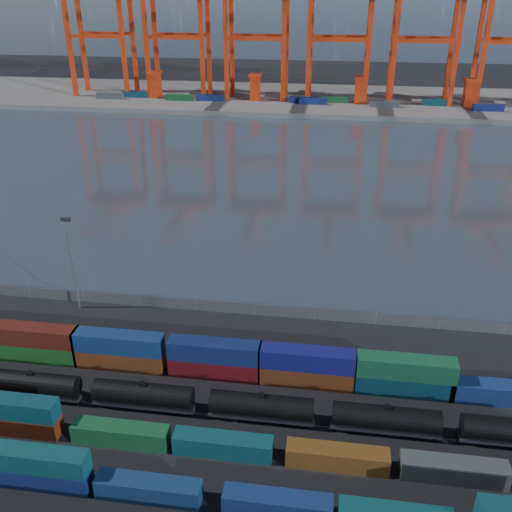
# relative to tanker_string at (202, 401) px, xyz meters

# --- Properties ---
(ground) EXTENTS (700.00, 700.00, 0.00)m
(ground) POSITION_rel_tanker_string_xyz_m (3.19, -3.26, -2.09)
(ground) COLOR black
(ground) RESTS_ON ground
(harbor_water) EXTENTS (700.00, 700.00, 0.00)m
(harbor_water) POSITION_rel_tanker_string_xyz_m (3.19, 101.74, -2.09)
(harbor_water) COLOR #2D3642
(harbor_water) RESTS_ON ground
(far_quay) EXTENTS (700.00, 70.00, 2.00)m
(far_quay) POSITION_rel_tanker_string_xyz_m (3.19, 206.74, -1.09)
(far_quay) COLOR #514F4C
(far_quay) RESTS_ON ground
(container_row_south) EXTENTS (139.37, 2.35, 5.01)m
(container_row_south) POSITION_rel_tanker_string_xyz_m (3.47, -13.79, -0.17)
(container_row_south) COLOR #3A3B3F
(container_row_south) RESTS_ON ground
(container_row_mid) EXTENTS (127.74, 2.40, 5.12)m
(container_row_mid) POSITION_rel_tanker_string_xyz_m (7.54, -6.35, -0.58)
(container_row_mid) COLOR #120F4E
(container_row_mid) RESTS_ON ground
(container_row_north) EXTENTS (130.60, 2.66, 5.67)m
(container_row_north) POSITION_rel_tanker_string_xyz_m (-4.77, 7.99, 0.27)
(container_row_north) COLOR navy
(container_row_north) RESTS_ON ground
(tanker_string) EXTENTS (91.08, 2.92, 4.18)m
(tanker_string) POSITION_rel_tanker_string_xyz_m (0.00, 0.00, 0.00)
(tanker_string) COLOR black
(tanker_string) RESTS_ON ground
(waterfront_fence) EXTENTS (160.12, 0.12, 2.20)m
(waterfront_fence) POSITION_rel_tanker_string_xyz_m (3.19, 24.74, -1.09)
(waterfront_fence) COLOR #595B5E
(waterfront_fence) RESTS_ON ground
(yard_light_mast) EXTENTS (1.60, 0.40, 16.60)m
(yard_light_mast) POSITION_rel_tanker_string_xyz_m (-26.81, 22.74, 7.20)
(yard_light_mast) COLOR slate
(yard_light_mast) RESTS_ON ground
(quay_containers) EXTENTS (172.58, 10.99, 2.60)m
(quay_containers) POSITION_rel_tanker_string_xyz_m (-7.80, 192.21, 1.21)
(quay_containers) COLOR navy
(quay_containers) RESTS_ON far_quay
(straddle_carriers) EXTENTS (140.00, 7.00, 11.10)m
(straddle_carriers) POSITION_rel_tanker_string_xyz_m (0.69, 196.74, 5.73)
(straddle_carriers) COLOR red
(straddle_carriers) RESTS_ON far_quay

